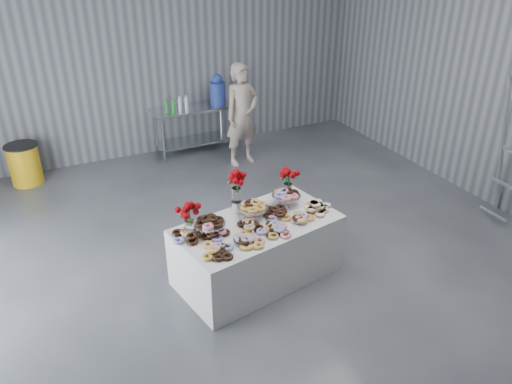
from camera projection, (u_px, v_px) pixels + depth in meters
ground at (266, 282)px, 6.01m from camera, size 9.00×9.00×0.00m
room_walls at (240, 64)px, 4.72m from camera, size 8.04×9.04×4.02m
display_table at (257, 250)px, 5.95m from camera, size 2.05×1.34×0.75m
prep_table at (193, 122)px, 9.19m from camera, size 1.50×0.60×0.90m
donut_mounds at (259, 222)px, 5.71m from camera, size 1.92×1.13×0.09m
cake_stand_left at (210, 222)px, 5.53m from camera, size 0.36×0.36×0.17m
cake_stand_mid at (253, 206)px, 5.84m from camera, size 0.36×0.36×0.17m
cake_stand_right at (286, 194)px, 6.11m from camera, size 0.36×0.36×0.17m
danish_pile at (314, 205)px, 6.04m from camera, size 0.48×0.48×0.11m
bouquet_left at (188, 212)px, 5.42m from camera, size 0.26×0.26×0.42m
bouquet_right at (288, 175)px, 6.22m from camera, size 0.26×0.26×0.42m
bouquet_center at (236, 184)px, 5.82m from camera, size 0.26×0.26×0.57m
water_jug at (217, 90)px, 9.14m from camera, size 0.28×0.28×0.55m
drink_bottles at (177, 104)px, 8.80m from camera, size 0.54×0.08×0.27m
person at (242, 115)px, 8.68m from camera, size 0.73×0.54×1.81m
trash_barrel at (25, 164)px, 8.20m from camera, size 0.53×0.53×0.68m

